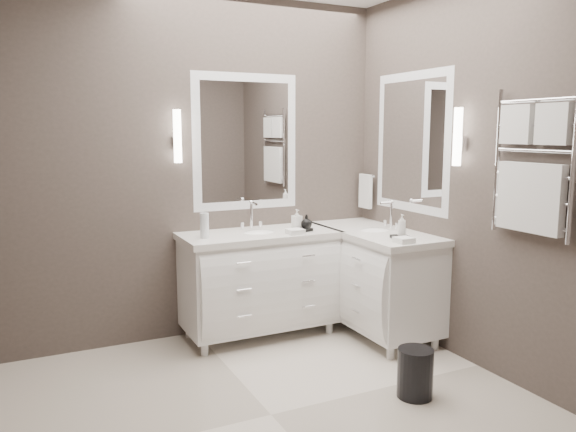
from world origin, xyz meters
name	(u,v)px	position (x,y,z in m)	size (l,w,h in m)	color
floor	(271,416)	(0.00, 0.00, -0.01)	(3.20, 3.00, 0.01)	beige
wall_back	(192,168)	(0.00, 1.50, 1.35)	(3.20, 0.01, 2.70)	#433A36
wall_front	(468,226)	(0.00, -1.50, 1.35)	(3.20, 0.01, 2.70)	#433A36
wall_right	(488,175)	(1.60, 0.00, 1.35)	(0.01, 3.00, 2.70)	#433A36
vanity_back	(259,277)	(0.45, 1.23, 0.49)	(1.24, 0.59, 0.97)	white
vanity_right	(374,274)	(1.33, 0.90, 0.49)	(0.59, 1.24, 0.97)	white
mirror_back	(246,142)	(0.45, 1.49, 1.55)	(0.90, 0.02, 1.10)	white
mirror_right	(412,142)	(1.59, 0.80, 1.55)	(0.02, 0.90, 1.10)	white
sconce_back	(177,137)	(-0.13, 1.43, 1.59)	(0.06, 0.06, 0.40)	white
sconce_right	(458,138)	(1.53, 0.22, 1.59)	(0.06, 0.06, 0.40)	white
towel_bar_corner	(366,190)	(1.54, 1.36, 1.12)	(0.03, 0.22, 0.30)	white
towel_ladder	(532,173)	(1.55, -0.40, 1.39)	(0.06, 0.58, 0.90)	white
waste_bin	(415,373)	(0.90, -0.18, 0.15)	(0.22, 0.22, 0.31)	black
amenity_tray_back	(301,230)	(0.77, 1.11, 0.86)	(0.15, 0.11, 0.02)	black
amenity_tray_right	(401,238)	(1.28, 0.49, 0.86)	(0.12, 0.16, 0.02)	black
water_bottle	(205,226)	(-0.01, 1.17, 0.94)	(0.07, 0.07, 0.19)	silver
soap_bottle_a	(297,219)	(0.74, 1.13, 0.95)	(0.07, 0.07, 0.15)	white
soap_bottle_b	(306,222)	(0.80, 1.08, 0.93)	(0.09, 0.09, 0.11)	black
soap_bottle_c	(402,225)	(1.28, 0.49, 0.95)	(0.06, 0.06, 0.16)	white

